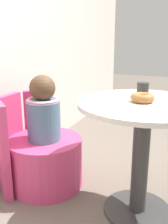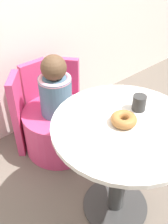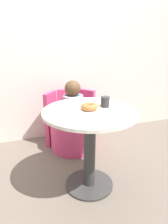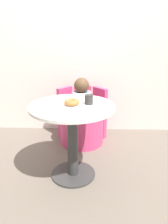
{
  "view_description": "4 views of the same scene",
  "coord_description": "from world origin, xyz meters",
  "px_view_note": "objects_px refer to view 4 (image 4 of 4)",
  "views": [
    {
      "loc": [
        -1.4,
        -0.22,
        1.04
      ],
      "look_at": [
        0.09,
        0.42,
        0.57
      ],
      "focal_mm": 42.0,
      "sensor_mm": 36.0,
      "label": 1
    },
    {
      "loc": [
        -0.78,
        -0.59,
        1.52
      ],
      "look_at": [
        0.08,
        0.42,
        0.51
      ],
      "focal_mm": 42.0,
      "sensor_mm": 36.0,
      "label": 2
    },
    {
      "loc": [
        -0.49,
        -1.33,
        1.19
      ],
      "look_at": [
        0.09,
        0.39,
        0.55
      ],
      "focal_mm": 32.0,
      "sensor_mm": 36.0,
      "label": 3
    },
    {
      "loc": [
        0.18,
        -1.73,
        1.26
      ],
      "look_at": [
        0.11,
        0.34,
        0.52
      ],
      "focal_mm": 35.0,
      "sensor_mm": 36.0,
      "label": 4
    }
  ],
  "objects_px": {
    "tub_chair": "(82,129)",
    "child_figure": "(82,99)",
    "donut": "(72,102)",
    "cup": "(89,99)",
    "round_table": "(72,126)"
  },
  "relations": [
    {
      "from": "round_table",
      "to": "child_figure",
      "type": "xyz_separation_m",
      "value": [
        0.05,
        0.68,
        0.06
      ]
    },
    {
      "from": "donut",
      "to": "cup",
      "type": "distance_m",
      "value": 0.15
    },
    {
      "from": "round_table",
      "to": "tub_chair",
      "type": "bearing_deg",
      "value": 85.67
    },
    {
      "from": "child_figure",
      "to": "donut",
      "type": "height_order",
      "value": "child_figure"
    },
    {
      "from": "tub_chair",
      "to": "cup",
      "type": "height_order",
      "value": "cup"
    },
    {
      "from": "round_table",
      "to": "donut",
      "type": "relative_size",
      "value": 5.67
    },
    {
      "from": "tub_chair",
      "to": "cup",
      "type": "bearing_deg",
      "value": -81.93
    },
    {
      "from": "child_figure",
      "to": "donut",
      "type": "xyz_separation_m",
      "value": [
        -0.05,
        -0.67,
        0.16
      ]
    },
    {
      "from": "donut",
      "to": "cup",
      "type": "xyz_separation_m",
      "value": [
        0.14,
        0.03,
        0.02
      ]
    },
    {
      "from": "cup",
      "to": "round_table",
      "type": "bearing_deg",
      "value": -165.31
    },
    {
      "from": "tub_chair",
      "to": "child_figure",
      "type": "xyz_separation_m",
      "value": [
        0.0,
        0.0,
        0.38
      ]
    },
    {
      "from": "tub_chair",
      "to": "child_figure",
      "type": "bearing_deg",
      "value": 82.87
    },
    {
      "from": "round_table",
      "to": "tub_chair",
      "type": "relative_size",
      "value": 1.4
    },
    {
      "from": "tub_chair",
      "to": "donut",
      "type": "relative_size",
      "value": 4.04
    },
    {
      "from": "tub_chair",
      "to": "donut",
      "type": "distance_m",
      "value": 0.86
    }
  ]
}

